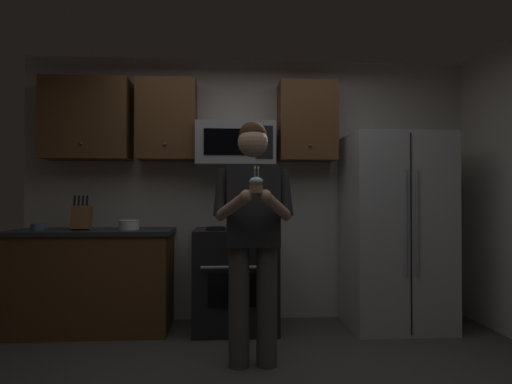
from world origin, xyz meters
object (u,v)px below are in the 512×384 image
(bowl_large_white, at_px, (129,225))
(bowl_small_colored, at_px, (38,227))
(cupcake, at_px, (256,185))
(oven_range, at_px, (235,279))
(knife_block, at_px, (81,217))
(person, at_px, (253,227))
(microwave, at_px, (235,144))
(refrigerator, at_px, (395,231))

(bowl_large_white, height_order, bowl_small_colored, bowl_large_white)
(cupcake, bearing_deg, bowl_small_colored, 146.20)
(cupcake, bearing_deg, oven_range, 94.72)
(oven_range, relative_size, bowl_small_colored, 7.22)
(oven_range, bearing_deg, bowl_large_white, -178.70)
(bowl_large_white, distance_m, bowl_small_colored, 0.80)
(knife_block, distance_m, bowl_small_colored, 0.39)
(bowl_large_white, xyz_separation_m, cupcake, (1.07, -1.25, 0.33))
(bowl_large_white, height_order, cupcake, cupcake)
(oven_range, relative_size, person, 0.53)
(microwave, xyz_separation_m, bowl_large_white, (-0.97, -0.14, -0.75))
(oven_range, xyz_separation_m, microwave, (0.00, 0.12, 1.26))
(microwave, distance_m, cupcake, 1.46)
(microwave, height_order, cupcake, microwave)
(refrigerator, distance_m, knife_block, 2.89)
(oven_range, distance_m, person, 1.09)
(microwave, bearing_deg, person, -84.36)
(microwave, relative_size, knife_block, 2.31)
(knife_block, distance_m, bowl_large_white, 0.42)
(microwave, xyz_separation_m, cupcake, (0.11, -1.40, -0.43))
(refrigerator, relative_size, bowl_small_colored, 13.94)
(microwave, distance_m, person, 1.29)
(knife_block, relative_size, bowl_small_colored, 2.48)
(oven_range, height_order, microwave, microwave)
(refrigerator, xyz_separation_m, knife_block, (-2.89, 0.01, 0.13))
(refrigerator, height_order, bowl_large_white, refrigerator)
(cupcake, bearing_deg, bowl_large_white, 130.54)
(knife_block, xyz_separation_m, bowl_small_colored, (-0.38, 0.01, -0.08))
(refrigerator, relative_size, bowl_large_white, 9.48)
(bowl_large_white, height_order, person, person)
(oven_range, xyz_separation_m, cupcake, (0.11, -1.28, 0.83))
(refrigerator, bearing_deg, bowl_small_colored, 179.71)
(bowl_small_colored, bearing_deg, knife_block, -0.99)
(bowl_small_colored, relative_size, person, 0.07)
(oven_range, height_order, bowl_large_white, bowl_large_white)
(bowl_small_colored, bearing_deg, refrigerator, -0.29)
(microwave, distance_m, refrigerator, 1.72)
(bowl_small_colored, distance_m, cupcake, 2.28)
(person, distance_m, cupcake, 0.44)
(refrigerator, xyz_separation_m, cupcake, (-1.39, -1.24, 0.39))
(oven_range, bearing_deg, bowl_small_colored, -179.26)
(refrigerator, xyz_separation_m, bowl_small_colored, (-3.27, 0.02, 0.05))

